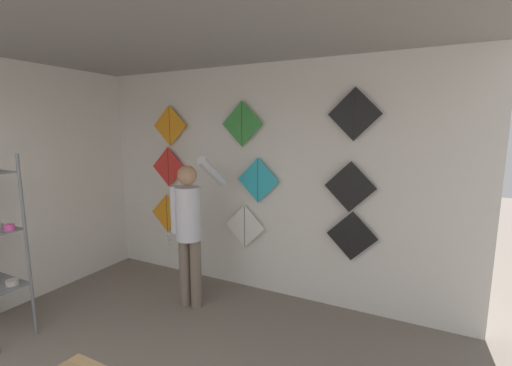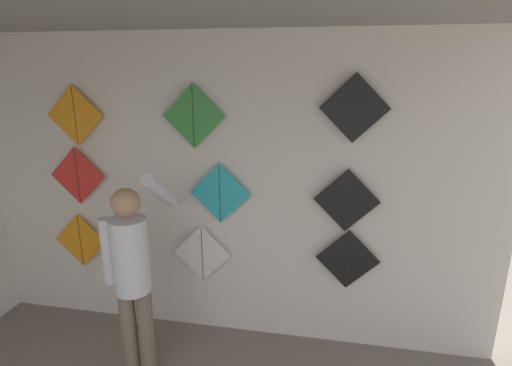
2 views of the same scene
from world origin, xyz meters
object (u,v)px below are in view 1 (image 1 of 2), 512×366
object	(u,v)px
kite_3	(168,167)
kite_8	(354,114)
kite_0	(167,216)
kite_7	(242,124)
kite_5	(350,187)
kite_2	(352,236)
kite_6	(170,126)
shopkeeper	(189,223)
kite_1	(245,226)
kite_4	(258,180)

from	to	relation	value
kite_3	kite_8	distance (m)	2.59
kite_0	kite_7	xyz separation A→B (m)	(1.23, 0.00, 1.29)
kite_5	kite_8	world-z (taller)	kite_8
kite_5	kite_2	bearing A→B (deg)	0.00
kite_3	kite_6	distance (m)	0.57
kite_3	kite_5	xyz separation A→B (m)	(2.49, 0.00, -0.09)
shopkeeper	kite_1	distance (m)	0.77
kite_7	kite_8	xyz separation A→B (m)	(1.33, 0.00, 0.09)
kite_1	kite_2	size ratio (longest dim) A/B	1.00
kite_3	kite_8	world-z (taller)	kite_8
kite_1	kite_7	bearing A→B (deg)	180.00
kite_0	kite_1	world-z (taller)	kite_0
kite_0	kite_2	world-z (taller)	kite_2
kite_4	kite_1	bearing A→B (deg)	180.00
kite_1	kite_8	xyz separation A→B (m)	(1.30, 0.00, 1.37)
kite_3	kite_4	bearing A→B (deg)	0.00
kite_3	kite_6	bearing A→B (deg)	0.00
kite_8	kite_0	bearing A→B (deg)	-179.98
kite_2	kite_6	xyz separation A→B (m)	(-2.48, 0.00, 1.20)
kite_6	kite_8	distance (m)	2.45
kite_2	kite_8	world-z (taller)	kite_8
kite_0	kite_7	bearing A→B (deg)	0.05
kite_4	kite_7	world-z (taller)	kite_7
kite_6	shopkeeper	bearing A→B (deg)	-39.79
shopkeeper	kite_2	bearing A→B (deg)	13.06
kite_6	kite_5	bearing A→B (deg)	0.00
kite_1	kite_7	distance (m)	1.28
kite_4	kite_6	distance (m)	1.49
shopkeeper	kite_2	xyz separation A→B (m)	(1.67, 0.67, -0.10)
kite_0	kite_5	world-z (taller)	kite_5
kite_1	kite_4	size ratio (longest dim) A/B	1.00
kite_2	kite_3	distance (m)	2.61
kite_1	kite_7	size ratio (longest dim) A/B	1.00
kite_1	kite_8	bearing A→B (deg)	0.00
kite_3	kite_1	bearing A→B (deg)	0.00
kite_2	kite_4	distance (m)	1.26
kite_7	kite_6	bearing A→B (deg)	180.00
kite_6	kite_7	size ratio (longest dim) A/B	1.00
kite_7	kite_8	size ratio (longest dim) A/B	1.00
kite_5	kite_7	bearing A→B (deg)	180.00
kite_5	kite_6	bearing A→B (deg)	180.00
kite_1	kite_7	world-z (taller)	kite_7
kite_0	kite_5	xyz separation A→B (m)	(2.55, 0.00, 0.62)
kite_1	kite_2	world-z (taller)	kite_2
kite_2	kite_8	bearing A→B (deg)	180.00
kite_1	kite_6	bearing A→B (deg)	180.00
kite_0	kite_4	size ratio (longest dim) A/B	1.38
kite_0	kite_7	distance (m)	1.78
kite_1	kite_7	xyz separation A→B (m)	(-0.03, 0.00, 1.28)
kite_7	kite_8	world-z (taller)	kite_8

